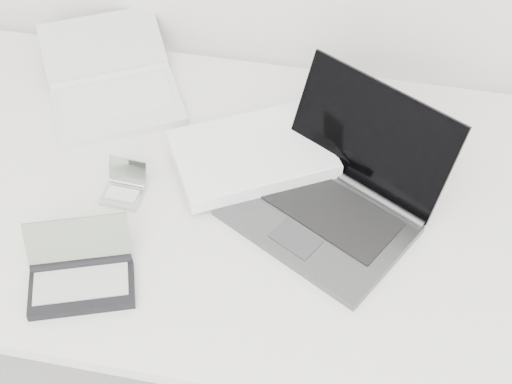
% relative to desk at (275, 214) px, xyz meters
% --- Properties ---
extents(desk, '(1.60, 0.80, 0.73)m').
position_rel_desk_xyz_m(desk, '(0.00, 0.00, 0.00)').
color(desk, white).
rests_on(desk, ground).
extents(laptop_large, '(0.57, 0.46, 0.21)m').
position_rel_desk_xyz_m(laptop_large, '(0.03, 0.04, 0.08)').
color(laptop_large, '#525456').
rests_on(laptop_large, desk).
extents(netbook_open_white, '(0.40, 0.43, 0.07)m').
position_rel_desk_xyz_m(netbook_open_white, '(-0.40, 0.23, 0.07)').
color(netbook_open_white, white).
rests_on(netbook_open_white, desk).
extents(pda_silver, '(0.08, 0.08, 0.06)m').
position_rel_desk_xyz_m(pda_silver, '(-0.29, -0.04, 0.06)').
color(pda_silver, silver).
rests_on(pda_silver, desk).
extents(palmtop_charcoal, '(0.22, 0.19, 0.09)m').
position_rel_desk_xyz_m(palmtop_charcoal, '(-0.30, -0.25, 0.07)').
color(palmtop_charcoal, black).
rests_on(palmtop_charcoal, desk).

